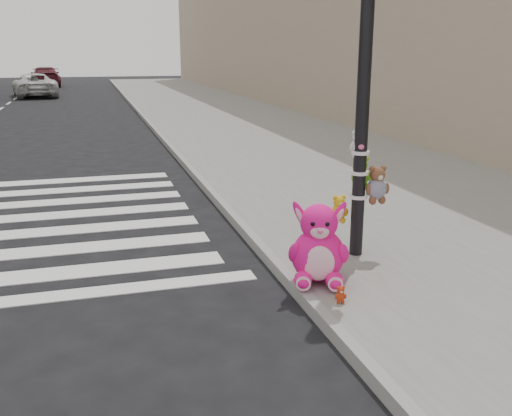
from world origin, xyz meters
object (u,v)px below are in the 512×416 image
object	(u,v)px
signal_pole	(364,129)
red_teddy	(341,295)
pink_bunny	(318,249)
car_white_near	(34,85)

from	to	relation	value
signal_pole	red_teddy	distance (m)	2.16
red_teddy	signal_pole	bearing A→B (deg)	68.15
pink_bunny	car_white_near	distance (m)	31.57
signal_pole	pink_bunny	xyz separation A→B (m)	(-0.84, -0.72, -1.20)
signal_pole	car_white_near	distance (m)	31.03
signal_pole	red_teddy	size ratio (longest dim) A/B	21.47
signal_pole	car_white_near	size ratio (longest dim) A/B	0.81
signal_pole	red_teddy	world-z (taller)	signal_pole
pink_bunny	signal_pole	bearing A→B (deg)	59.60
pink_bunny	red_teddy	world-z (taller)	pink_bunny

